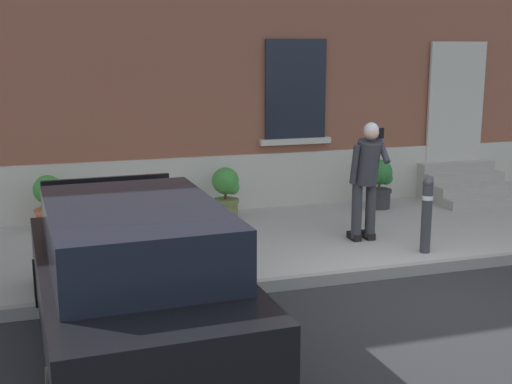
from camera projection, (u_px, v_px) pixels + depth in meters
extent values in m
plane|color=#232326|center=(422.00, 304.00, 7.93)|extent=(80.00, 80.00, 0.00)
cube|color=#99968E|center=(326.00, 235.00, 10.52)|extent=(24.00, 3.60, 0.15)
cube|color=gray|center=(383.00, 273.00, 8.79)|extent=(24.00, 0.12, 0.15)
cube|color=#BCB7A8|center=(286.00, 183.00, 12.08)|extent=(24.00, 0.08, 1.10)
cube|color=maroon|center=(455.00, 105.00, 12.80)|extent=(1.00, 0.08, 2.10)
cube|color=#BCB7A8|center=(456.00, 103.00, 12.77)|extent=(1.16, 0.06, 2.24)
cube|color=black|center=(296.00, 89.00, 11.77)|extent=(1.10, 0.06, 1.70)
cube|color=#BCB7A8|center=(296.00, 141.00, 11.93)|extent=(1.30, 0.12, 0.10)
cube|color=#9E998E|center=(485.00, 201.00, 12.12)|extent=(1.52, 0.32, 0.16)
cube|color=#9E998E|center=(474.00, 193.00, 12.40)|extent=(1.52, 0.32, 0.32)
cube|color=#9E998E|center=(464.00, 186.00, 12.68)|extent=(1.52, 0.32, 0.48)
cube|color=#9E998E|center=(455.00, 178.00, 12.96)|extent=(1.52, 0.32, 0.64)
cube|color=black|center=(134.00, 291.00, 6.58)|extent=(1.89, 4.06, 0.64)
cube|color=black|center=(135.00, 235.00, 6.32)|extent=(1.62, 2.45, 0.56)
cube|color=black|center=(107.00, 254.00, 8.48)|extent=(1.66, 0.16, 0.20)
cube|color=yellow|center=(107.00, 240.00, 8.44)|extent=(0.52, 0.04, 0.12)
cube|color=#B21414|center=(41.00, 225.00, 8.14)|extent=(0.16, 0.05, 0.18)
cube|color=#B21414|center=(166.00, 215.00, 8.63)|extent=(0.16, 0.05, 0.18)
cube|color=black|center=(107.00, 202.00, 8.09)|extent=(1.49, 0.11, 0.60)
cylinder|color=black|center=(262.00, 372.00, 5.62)|extent=(0.22, 0.61, 0.60)
cylinder|color=black|center=(43.00, 285.00, 7.67)|extent=(0.22, 0.61, 0.60)
cylinder|color=black|center=(182.00, 270.00, 8.20)|extent=(0.22, 0.61, 0.60)
cylinder|color=#333338|center=(426.00, 219.00, 9.31)|extent=(0.14, 0.14, 0.95)
sphere|color=#333338|center=(428.00, 183.00, 9.20)|extent=(0.15, 0.15, 0.15)
cylinder|color=silver|center=(428.00, 198.00, 9.24)|extent=(0.15, 0.15, 0.06)
cylinder|color=#2D2D33|center=(357.00, 211.00, 9.87)|extent=(0.15, 0.15, 0.82)
cube|color=black|center=(354.00, 236.00, 10.01)|extent=(0.12, 0.28, 0.10)
cylinder|color=#2D2D33|center=(370.00, 210.00, 9.94)|extent=(0.15, 0.15, 0.82)
cube|color=black|center=(368.00, 235.00, 10.08)|extent=(0.12, 0.28, 0.10)
cylinder|color=#2D2D33|center=(367.00, 162.00, 9.70)|extent=(0.34, 0.46, 0.68)
sphere|color=tan|center=(371.00, 132.00, 9.52)|extent=(0.22, 0.22, 0.22)
sphere|color=silver|center=(371.00, 130.00, 9.52)|extent=(0.21, 0.21, 0.21)
cylinder|color=#2D2D33|center=(355.00, 165.00, 9.59)|extent=(0.09, 0.20, 0.57)
cylinder|color=#2D2D33|center=(382.00, 148.00, 9.67)|extent=(0.09, 0.41, 0.42)
cube|color=black|center=(381.00, 133.00, 9.55)|extent=(0.07, 0.02, 0.15)
cylinder|color=#B25B38|center=(50.00, 219.00, 10.50)|extent=(0.40, 0.40, 0.34)
cylinder|color=#B25B38|center=(49.00, 211.00, 10.47)|extent=(0.44, 0.44, 0.05)
cylinder|color=#47331E|center=(48.00, 201.00, 10.44)|extent=(0.04, 0.04, 0.24)
sphere|color=#387F33|center=(48.00, 189.00, 10.40)|extent=(0.44, 0.44, 0.44)
sphere|color=#387F33|center=(55.00, 196.00, 10.41)|extent=(0.24, 0.24, 0.24)
cylinder|color=#606B38|center=(226.00, 209.00, 11.17)|extent=(0.40, 0.40, 0.34)
cylinder|color=#606B38|center=(226.00, 201.00, 11.14)|extent=(0.44, 0.44, 0.05)
cylinder|color=#47331E|center=(226.00, 192.00, 11.11)|extent=(0.04, 0.04, 0.24)
sphere|color=#387F33|center=(225.00, 181.00, 11.07)|extent=(0.44, 0.44, 0.44)
sphere|color=#387F33|center=(232.00, 187.00, 11.07)|extent=(0.24, 0.24, 0.24)
cylinder|color=#2D2D30|center=(379.00, 198.00, 11.95)|extent=(0.40, 0.40, 0.34)
cylinder|color=#2D2D30|center=(379.00, 191.00, 11.92)|extent=(0.44, 0.44, 0.05)
cylinder|color=#47331E|center=(379.00, 182.00, 11.89)|extent=(0.04, 0.04, 0.24)
sphere|color=#286B2D|center=(380.00, 172.00, 11.85)|extent=(0.44, 0.44, 0.44)
sphere|color=#286B2D|center=(386.00, 178.00, 11.85)|extent=(0.24, 0.24, 0.24)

